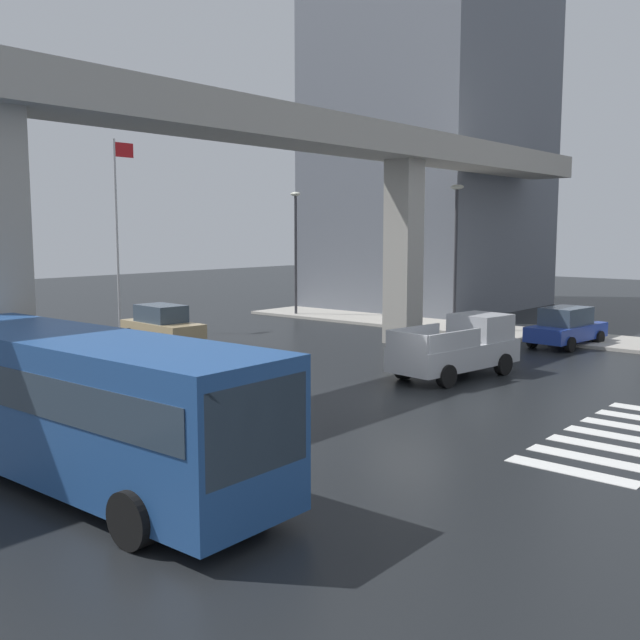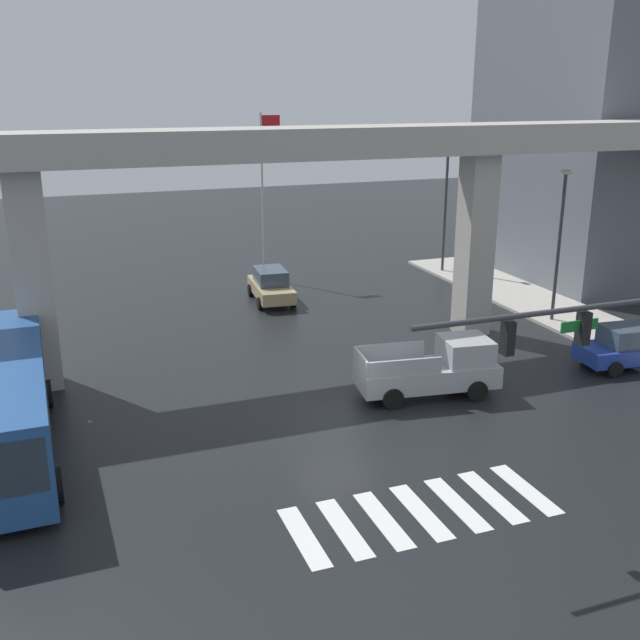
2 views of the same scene
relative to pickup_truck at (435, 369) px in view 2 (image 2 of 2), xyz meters
The scene contains 12 objects.
ground_plane 4.34m from the pickup_truck, behind, with size 120.00×120.00×0.00m, color black.
crosswalk_stripes 8.12m from the pickup_truck, 121.12° to the right, with size 7.15×2.80×0.01m.
elevated_overpass 10.00m from the pickup_truck, 125.73° to the left, with size 49.64×2.55×9.31m.
sidewalk_east 10.85m from the pickup_truck, ahead, with size 4.00×36.00×0.15m, color #ADA89E.
pickup_truck is the anchor object (origin of this frame).
city_bus 14.55m from the pickup_truck, behind, with size 2.95×10.85×2.99m.
sedan_tan 14.09m from the pickup_truck, 98.31° to the left, with size 2.24×4.43×1.72m.
sedan_blue 8.77m from the pickup_truck, ahead, with size 4.45×2.27×1.72m.
traffic_signal_mast 8.81m from the pickup_truck, 85.19° to the right, with size 8.69×0.32×6.20m.
street_lamp_mid_block 11.68m from the pickup_truck, 31.03° to the left, with size 0.44×0.70×7.24m.
street_lamp_far_north 19.25m from the pickup_truck, 59.74° to the left, with size 0.44×0.70×7.24m.
flagpole 19.19m from the pickup_truck, 92.92° to the left, with size 1.16×0.12×9.46m.
Camera 2 is at (-8.48, -21.34, 10.78)m, focal length 41.43 mm.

